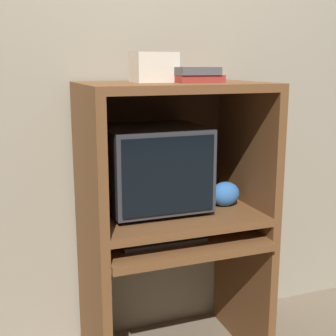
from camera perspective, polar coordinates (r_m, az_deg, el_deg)
The scene contains 10 objects.
wall_back at distance 2.42m, azimuth -2.38°, elevation 9.28°, with size 6.00×0.06×2.60m.
desk_base at distance 2.30m, azimuth 0.84°, elevation -13.84°, with size 0.82×0.60×0.67m.
desk_monitor_shelf at distance 2.20m, azimuth 0.58°, elevation -5.74°, with size 0.82×0.57×0.10m.
hutch_upper at distance 2.14m, azimuth 0.31°, elevation 4.93°, with size 0.82×0.57×0.59m.
crt_monitor at distance 2.15m, azimuth -1.72°, elevation 0.08°, with size 0.45×0.40×0.39m.
keyboard at distance 2.09m, azimuth -0.85°, elevation -8.63°, with size 0.38×0.17×0.03m.
mouse at distance 2.18m, azimuth 5.75°, elevation -7.70°, with size 0.07×0.05×0.03m.
snack_bag at distance 2.26m, azimuth 6.97°, elevation -3.15°, with size 0.14×0.11×0.12m.
book_stack at distance 2.09m, azimuth 3.42°, elevation 11.26°, with size 0.20×0.17×0.07m.
storage_box at distance 2.11m, azimuth -1.75°, elevation 12.17°, with size 0.19×0.16×0.13m.
Camera 1 is at (-0.76, -1.67, 1.44)m, focal length 50.00 mm.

